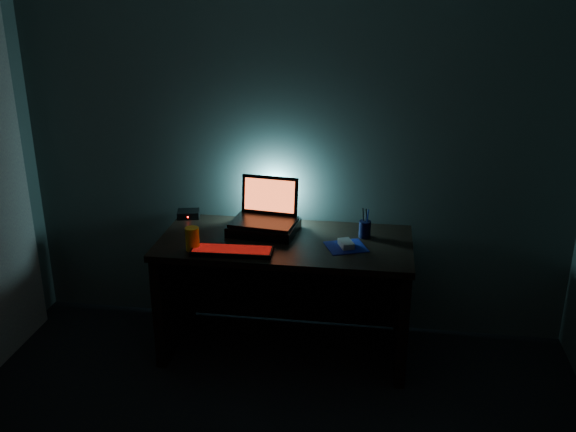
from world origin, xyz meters
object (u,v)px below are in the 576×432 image
object	(u,v)px
laptop	(266,211)
router	(188,214)
pen_cup	(365,229)
keyboard	(232,251)
juice_glass	(192,239)
mouse	(346,244)

from	to	relation	value
laptop	router	size ratio (longest dim) A/B	2.56
pen_cup	router	xyz separation A→B (m)	(-1.15, 0.17, -0.03)
laptop	router	bearing A→B (deg)	173.43
keyboard	pen_cup	size ratio (longest dim) A/B	4.56
laptop	router	world-z (taller)	laptop
keyboard	juice_glass	bearing A→B (deg)	173.98
keyboard	mouse	xyz separation A→B (m)	(0.63, 0.18, 0.01)
pen_cup	juice_glass	xyz separation A→B (m)	(-0.97, -0.34, 0.02)
keyboard	pen_cup	xyz separation A→B (m)	(0.73, 0.35, 0.04)
laptop	pen_cup	distance (m)	0.61
juice_glass	laptop	bearing A→B (deg)	46.31
laptop	keyboard	world-z (taller)	laptop
keyboard	laptop	bearing A→B (deg)	69.50
laptop	pen_cup	world-z (taller)	laptop
laptop	pen_cup	xyz separation A→B (m)	(0.61, -0.04, -0.07)
keyboard	pen_cup	world-z (taller)	pen_cup
router	mouse	bearing A→B (deg)	-30.91
pen_cup	router	distance (m)	1.16
pen_cup	juice_glass	distance (m)	1.02
laptop	mouse	bearing A→B (deg)	-15.34
juice_glass	router	distance (m)	0.54
pen_cup	router	bearing A→B (deg)	171.58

